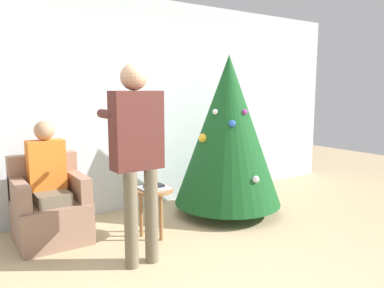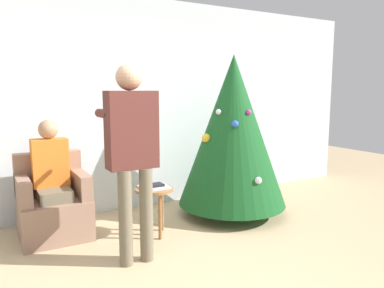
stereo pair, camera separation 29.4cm
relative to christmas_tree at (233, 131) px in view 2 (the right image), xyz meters
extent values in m
plane|color=tan|center=(-1.28, -1.34, -1.05)|extent=(14.00, 14.00, 0.00)
cube|color=silver|center=(-1.28, 0.89, 0.30)|extent=(8.00, 0.06, 2.70)
cylinder|color=brown|center=(0.00, 0.00, -0.98)|extent=(0.10, 0.10, 0.14)
cone|color=#144C1E|center=(0.00, 0.00, 0.00)|extent=(1.32, 1.32, 1.82)
sphere|color=#B23399|center=(0.04, -0.25, 0.24)|extent=(0.06, 0.06, 0.06)
sphere|color=gold|center=(-0.37, 0.01, -0.07)|extent=(0.11, 0.11, 0.11)
sphere|color=white|center=(-0.25, -0.06, 0.24)|extent=(0.07, 0.07, 0.07)
sphere|color=#B23399|center=(0.36, 0.15, -0.11)|extent=(0.10, 0.10, 0.10)
sphere|color=white|center=(-0.02, -0.53, -0.51)|extent=(0.08, 0.08, 0.08)
sphere|color=#2856B2|center=(-0.16, -0.26, 0.11)|extent=(0.08, 0.08, 0.08)
cube|color=#93705B|center=(-2.06, 0.30, -0.84)|extent=(0.69, 0.67, 0.41)
cube|color=#93705B|center=(-2.06, 0.57, -0.41)|extent=(0.69, 0.14, 0.46)
cube|color=#93705B|center=(-2.34, 0.30, -0.51)|extent=(0.12, 0.60, 0.25)
cube|color=#93705B|center=(-1.78, 0.30, -0.51)|extent=(0.12, 0.60, 0.25)
cylinder|color=#6B604C|center=(-2.16, 0.10, -0.84)|extent=(0.11, 0.11, 0.41)
cylinder|color=#6B604C|center=(-1.96, 0.10, -0.84)|extent=(0.11, 0.11, 0.41)
cube|color=#6B604C|center=(-2.06, 0.25, -0.57)|extent=(0.32, 0.40, 0.12)
cube|color=orange|center=(-2.06, 0.40, -0.26)|extent=(0.36, 0.20, 0.50)
sphere|color=tan|center=(-2.06, 0.40, 0.09)|extent=(0.20, 0.20, 0.20)
cylinder|color=#6B604C|center=(-1.62, -0.68, -0.62)|extent=(0.12, 0.12, 0.86)
cylinder|color=#6B604C|center=(-1.43, -0.68, -0.62)|extent=(0.12, 0.12, 0.86)
cube|color=#562823|center=(-1.53, -0.62, 0.15)|extent=(0.44, 0.20, 0.68)
sphere|color=tan|center=(-1.53, -0.58, 0.60)|extent=(0.23, 0.23, 0.23)
cylinder|color=#562823|center=(-1.71, -0.43, 0.28)|extent=(0.08, 0.30, 0.08)
cylinder|color=#562823|center=(-1.34, -0.43, 0.28)|extent=(0.08, 0.30, 0.08)
cube|color=white|center=(-1.34, -0.24, 0.28)|extent=(0.04, 0.14, 0.04)
cylinder|color=olive|center=(-1.12, -0.16, -0.55)|extent=(0.40, 0.40, 0.03)
cylinder|color=olive|center=(-1.12, -0.30, -0.81)|extent=(0.04, 0.04, 0.48)
cylinder|color=olive|center=(-1.00, -0.09, -0.81)|extent=(0.04, 0.04, 0.48)
cylinder|color=olive|center=(-1.24, -0.09, -0.81)|extent=(0.04, 0.04, 0.48)
cube|color=silver|center=(-1.12, -0.16, -0.52)|extent=(0.29, 0.25, 0.02)
cube|color=black|center=(-1.12, -0.16, -0.50)|extent=(0.19, 0.12, 0.02)
camera|label=1|loc=(-2.91, -3.54, 0.49)|focal=35.00mm
camera|label=2|loc=(-2.66, -3.69, 0.49)|focal=35.00mm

